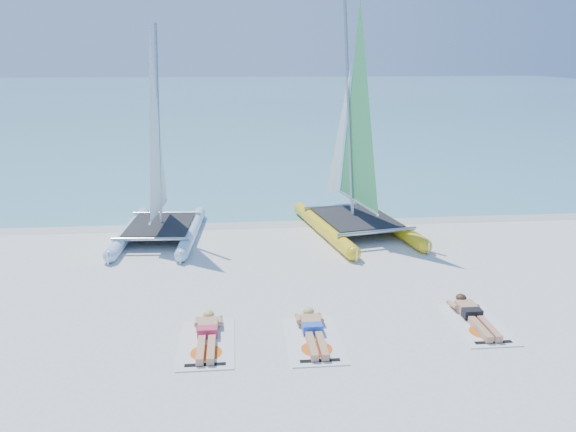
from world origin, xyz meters
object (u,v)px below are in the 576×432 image
at_px(sunbather_a, 207,333).
at_px(sunbather_c, 473,314).
at_px(catamaran_yellow, 351,156).
at_px(towel_b, 314,340).
at_px(catamaran_blue, 157,175).
at_px(sunbather_b, 313,330).
at_px(towel_c, 476,324).
at_px(towel_a, 207,343).

relative_size(sunbather_a, sunbather_c, 1.00).
bearing_deg(catamaran_yellow, towel_b, -117.34).
bearing_deg(catamaran_blue, sunbather_b, -56.90).
relative_size(sunbather_a, towel_b, 0.93).
distance_m(catamaran_yellow, towel_b, 7.56).
relative_size(catamaran_blue, towel_b, 3.31).
distance_m(catamaran_blue, sunbather_b, 7.43).
bearing_deg(catamaran_blue, sunbather_a, -72.03).
relative_size(towel_b, sunbather_b, 1.07).
bearing_deg(towel_c, catamaran_blue, 138.06).
xyz_separation_m(sunbather_a, sunbather_c, (5.21, 0.29, 0.00)).
bearing_deg(towel_b, sunbather_a, 172.99).
bearing_deg(catamaran_yellow, sunbather_c, -90.29).
relative_size(towel_a, sunbather_a, 1.07).
relative_size(catamaran_blue, sunbather_b, 3.55).
distance_m(catamaran_blue, towel_c, 9.35).
distance_m(towel_b, sunbather_b, 0.22).
bearing_deg(catamaran_blue, towel_b, -57.64).
xyz_separation_m(towel_c, sunbather_c, (-0.00, 0.19, 0.11)).
bearing_deg(sunbather_a, sunbather_b, -1.43).
bearing_deg(catamaran_yellow, sunbather_b, -117.78).
relative_size(catamaran_blue, towel_a, 3.31).
bearing_deg(catamaran_yellow, towel_a, -131.09).
distance_m(catamaran_blue, towel_b, 7.62).
bearing_deg(sunbather_a, towel_a, -90.00).
bearing_deg(sunbather_c, catamaran_blue, 138.97).
bearing_deg(towel_c, towel_a, -176.79).
distance_m(towel_b, towel_c, 3.27).
relative_size(towel_a, sunbather_c, 1.07).
xyz_separation_m(towel_b, sunbather_b, (0.00, 0.19, 0.11)).
xyz_separation_m(catamaran_blue, sunbather_c, (6.83, -5.94, -1.71)).
xyz_separation_m(towel_a, sunbather_c, (5.21, 0.48, 0.11)).
distance_m(catamaran_yellow, sunbather_c, 6.85).
height_order(towel_a, towel_c, same).
height_order(towel_a, towel_b, same).
relative_size(towel_a, towel_b, 1.00).
bearing_deg(towel_a, sunbather_a, 90.00).
bearing_deg(sunbather_a, towel_b, -7.01).
xyz_separation_m(catamaran_blue, towel_a, (1.61, -6.42, -1.82)).
distance_m(catamaran_blue, sunbather_c, 9.21).
height_order(catamaran_blue, towel_a, catamaran_blue).
distance_m(towel_c, sunbather_c, 0.22).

